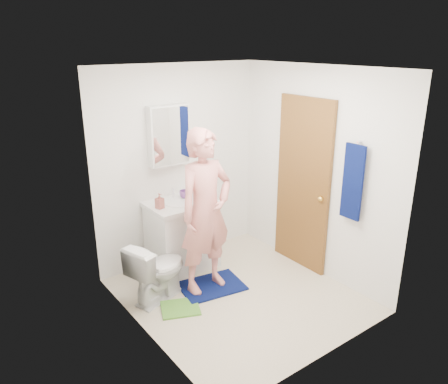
# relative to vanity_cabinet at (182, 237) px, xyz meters

# --- Properties ---
(floor) EXTENTS (2.20, 2.40, 0.02)m
(floor) POSITION_rel_vanity_cabinet_xyz_m (0.15, -0.91, -0.41)
(floor) COLOR beige
(floor) RESTS_ON ground
(ceiling) EXTENTS (2.20, 2.40, 0.02)m
(ceiling) POSITION_rel_vanity_cabinet_xyz_m (0.15, -0.91, 2.01)
(ceiling) COLOR white
(ceiling) RESTS_ON ground
(wall_back) EXTENTS (2.20, 0.02, 2.40)m
(wall_back) POSITION_rel_vanity_cabinet_xyz_m (0.15, 0.30, 0.80)
(wall_back) COLOR white
(wall_back) RESTS_ON ground
(wall_front) EXTENTS (2.20, 0.02, 2.40)m
(wall_front) POSITION_rel_vanity_cabinet_xyz_m (0.15, -2.12, 0.80)
(wall_front) COLOR white
(wall_front) RESTS_ON ground
(wall_left) EXTENTS (0.02, 2.40, 2.40)m
(wall_left) POSITION_rel_vanity_cabinet_xyz_m (-0.96, -0.91, 0.80)
(wall_left) COLOR white
(wall_left) RESTS_ON ground
(wall_right) EXTENTS (0.02, 2.40, 2.40)m
(wall_right) POSITION_rel_vanity_cabinet_xyz_m (1.26, -0.91, 0.80)
(wall_right) COLOR white
(wall_right) RESTS_ON ground
(vanity_cabinet) EXTENTS (0.75, 0.55, 0.80)m
(vanity_cabinet) POSITION_rel_vanity_cabinet_xyz_m (0.00, 0.00, 0.00)
(vanity_cabinet) COLOR white
(vanity_cabinet) RESTS_ON floor
(countertop) EXTENTS (0.79, 0.59, 0.05)m
(countertop) POSITION_rel_vanity_cabinet_xyz_m (0.00, 0.00, 0.43)
(countertop) COLOR white
(countertop) RESTS_ON vanity_cabinet
(sink_basin) EXTENTS (0.40, 0.40, 0.03)m
(sink_basin) POSITION_rel_vanity_cabinet_xyz_m (0.00, 0.00, 0.44)
(sink_basin) COLOR white
(sink_basin) RESTS_ON countertop
(faucet) EXTENTS (0.03, 0.03, 0.12)m
(faucet) POSITION_rel_vanity_cabinet_xyz_m (0.00, 0.18, 0.51)
(faucet) COLOR silver
(faucet) RESTS_ON countertop
(medicine_cabinet) EXTENTS (0.50, 0.12, 0.70)m
(medicine_cabinet) POSITION_rel_vanity_cabinet_xyz_m (0.00, 0.22, 1.20)
(medicine_cabinet) COLOR white
(medicine_cabinet) RESTS_ON wall_back
(mirror_panel) EXTENTS (0.46, 0.01, 0.66)m
(mirror_panel) POSITION_rel_vanity_cabinet_xyz_m (0.00, 0.16, 1.20)
(mirror_panel) COLOR white
(mirror_panel) RESTS_ON wall_back
(door) EXTENTS (0.05, 0.80, 2.05)m
(door) POSITION_rel_vanity_cabinet_xyz_m (1.22, -0.76, 0.62)
(door) COLOR brown
(door) RESTS_ON ground
(door_knob) EXTENTS (0.07, 0.07, 0.07)m
(door_knob) POSITION_rel_vanity_cabinet_xyz_m (1.18, -1.08, 0.55)
(door_knob) COLOR gold
(door_knob) RESTS_ON door
(towel) EXTENTS (0.03, 0.24, 0.80)m
(towel) POSITION_rel_vanity_cabinet_xyz_m (1.18, -1.48, 0.85)
(towel) COLOR #08134F
(towel) RESTS_ON wall_right
(towel_hook) EXTENTS (0.06, 0.02, 0.02)m
(towel_hook) POSITION_rel_vanity_cabinet_xyz_m (1.22, -1.48, 1.27)
(towel_hook) COLOR silver
(towel_hook) RESTS_ON wall_right
(toilet) EXTENTS (0.75, 0.56, 0.68)m
(toilet) POSITION_rel_vanity_cabinet_xyz_m (-0.57, -0.44, -0.06)
(toilet) COLOR white
(toilet) RESTS_ON floor
(bath_mat) EXTENTS (0.77, 0.60, 0.02)m
(bath_mat) POSITION_rel_vanity_cabinet_xyz_m (0.01, -0.59, -0.39)
(bath_mat) COLOR #08134F
(bath_mat) RESTS_ON floor
(green_rug) EXTENTS (0.49, 0.46, 0.02)m
(green_rug) POSITION_rel_vanity_cabinet_xyz_m (-0.50, -0.75, -0.39)
(green_rug) COLOR #59A035
(green_rug) RESTS_ON floor
(soap_dispenser) EXTENTS (0.10, 0.10, 0.17)m
(soap_dispenser) POSITION_rel_vanity_cabinet_xyz_m (-0.30, -0.04, 0.54)
(soap_dispenser) COLOR #AF5B51
(soap_dispenser) RESTS_ON countertop
(toothbrush_cup) EXTENTS (0.14, 0.14, 0.09)m
(toothbrush_cup) POSITION_rel_vanity_cabinet_xyz_m (0.11, 0.09, 0.50)
(toothbrush_cup) COLOR #7E4599
(toothbrush_cup) RESTS_ON countertop
(man) EXTENTS (0.68, 0.48, 1.79)m
(man) POSITION_rel_vanity_cabinet_xyz_m (-0.04, -0.57, 0.52)
(man) COLOR #DF857D
(man) RESTS_ON bath_mat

